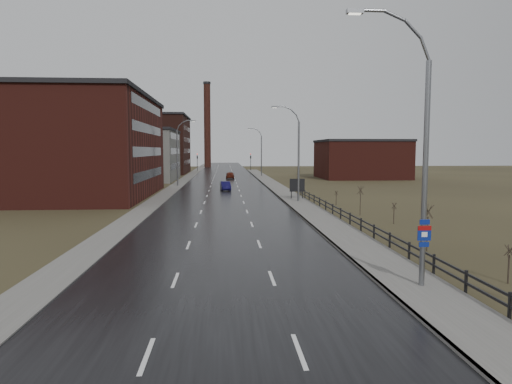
{
  "coord_description": "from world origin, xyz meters",
  "views": [
    {
      "loc": [
        0.05,
        -17.31,
        6.18
      ],
      "look_at": [
        2.46,
        17.31,
        3.0
      ],
      "focal_mm": 32.0,
      "sensor_mm": 36.0,
      "label": 1
    }
  ],
  "objects": [
    {
      "name": "streetlight_right_far",
      "position": [
        8.5,
        90.0,
        5.84
      ],
      "size": [
        3.36,
        0.28,
        11.35
      ],
      "color": "slate",
      "rests_on": "ground"
    },
    {
      "name": "billboard",
      "position": [
        9.1,
        38.82,
        1.76
      ],
      "size": [
        1.89,
        0.17,
        2.66
      ],
      "color": "black",
      "rests_on": "ground"
    },
    {
      "name": "curb_right",
      "position": [
        7.08,
        35.0,
        0.09
      ],
      "size": [
        0.16,
        180.0,
        0.18
      ],
      "primitive_type": "cube",
      "color": "slate",
      "rests_on": "ground"
    },
    {
      "name": "car_near",
      "position": [
        0.21,
        52.41,
        0.68
      ],
      "size": [
        1.75,
        4.21,
        1.36
      ],
      "primitive_type": "imported",
      "rotation": [
        0.0,
        0.0,
        0.08
      ],
      "color": "#0F0B3B",
      "rests_on": "ground"
    },
    {
      "name": "shrub_c",
      "position": [
        12.48,
        9.52,
        1.53
      ],
      "size": [
        0.68,
        0.71,
        2.88
      ],
      "color": "#382D23",
      "rests_on": "ground"
    },
    {
      "name": "shrub_d",
      "position": [
        14.25,
        19.72,
        0.96
      ],
      "size": [
        0.44,
        0.46,
        1.81
      ],
      "color": "#382D23",
      "rests_on": "ground"
    },
    {
      "name": "shrub_b",
      "position": [
        13.2,
        2.55,
        0.97
      ],
      "size": [
        0.44,
        0.46,
        1.82
      ],
      "color": "#382D23",
      "rests_on": "ground"
    },
    {
      "name": "warehouse_far",
      "position": [
        -22.99,
        108.0,
        7.76
      ],
      "size": [
        26.52,
        24.48,
        15.5
      ],
      "color": "#331611",
      "rests_on": "ground"
    },
    {
      "name": "streetlight_main",
      "position": [
        8.47,
        2.0,
        6.06
      ],
      "size": [
        3.91,
        0.29,
        12.11
      ],
      "color": "slate",
      "rests_on": "ground"
    },
    {
      "name": "road",
      "position": [
        0.0,
        60.0,
        0.03
      ],
      "size": [
        14.0,
        300.0,
        0.06
      ],
      "primitive_type": "cube",
      "color": "black",
      "rests_on": "ground"
    },
    {
      "name": "streetlight_right_mid",
      "position": [
        8.5,
        36.0,
        5.84
      ],
      "size": [
        3.36,
        0.28,
        11.35
      ],
      "color": "slate",
      "rests_on": "ground"
    },
    {
      "name": "smokestack",
      "position": [
        -6.0,
        150.0,
        15.5
      ],
      "size": [
        2.7,
        2.7,
        30.7
      ],
      "color": "#331611",
      "rests_on": "ground"
    },
    {
      "name": "building_right",
      "position": [
        30.3,
        82.0,
        4.26
      ],
      "size": [
        18.36,
        16.32,
        8.5
      ],
      "color": "#471914",
      "rests_on": "ground"
    },
    {
      "name": "warehouse_mid",
      "position": [
        -17.99,
        78.0,
        5.26
      ],
      "size": [
        16.32,
        20.4,
        10.5
      ],
      "color": "slate",
      "rests_on": "ground"
    },
    {
      "name": "traffic_light_left",
      "position": [
        -8.0,
        120.0,
        4.6
      ],
      "size": [
        0.58,
        2.73,
        5.3
      ],
      "color": "black",
      "rests_on": "ground"
    },
    {
      "name": "shrub_f",
      "position": [
        12.65,
        33.1,
        0.87
      ],
      "size": [
        0.4,
        0.42,
        1.65
      ],
      "color": "#382D23",
      "rests_on": "ground"
    },
    {
      "name": "sidewalk_right",
      "position": [
        8.6,
        35.0,
        0.09
      ],
      "size": [
        3.2,
        180.0,
        0.18
      ],
      "primitive_type": "cube",
      "color": "#595651",
      "rests_on": "ground"
    },
    {
      "name": "sidewalk_left",
      "position": [
        -8.2,
        60.0,
        0.06
      ],
      "size": [
        2.4,
        260.0,
        0.12
      ],
      "primitive_type": "cube",
      "color": "#595651",
      "rests_on": "ground"
    },
    {
      "name": "warehouse_near",
      "position": [
        -20.99,
        45.0,
        6.76
      ],
      "size": [
        22.44,
        28.56,
        13.5
      ],
      "color": "#471914",
      "rests_on": "ground"
    },
    {
      "name": "streetlight_left",
      "position": [
        -7.7,
        62.0,
        5.84
      ],
      "size": [
        3.36,
        0.28,
        11.35
      ],
      "color": "slate",
      "rests_on": "ground"
    },
    {
      "name": "car_far",
      "position": [
        1.3,
        81.31,
        0.76
      ],
      "size": [
        1.84,
        4.5,
        1.53
      ],
      "primitive_type": "imported",
      "rotation": [
        0.0,
        0.0,
        3.13
      ],
      "color": "#51190D",
      "rests_on": "ground"
    },
    {
      "name": "guardrail",
      "position": [
        10.3,
        18.31,
        0.71
      ],
      "size": [
        0.1,
        53.05,
        1.1
      ],
      "color": "black",
      "rests_on": "ground"
    },
    {
      "name": "ground",
      "position": [
        0.0,
        0.0,
        0.0
      ],
      "size": [
        320.0,
        320.0,
        0.0
      ],
      "primitive_type": "plane",
      "color": "#2D2819",
      "rests_on": "ground"
    },
    {
      "name": "shrub_e",
      "position": [
        12.94,
        24.93,
        1.5
      ],
      "size": [
        0.66,
        0.7,
        2.82
      ],
      "color": "#382D23",
      "rests_on": "ground"
    },
    {
      "name": "traffic_light_right",
      "position": [
        8.0,
        120.0,
        4.6
      ],
      "size": [
        0.58,
        2.73,
        5.3
      ],
      "color": "black",
      "rests_on": "ground"
    }
  ]
}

